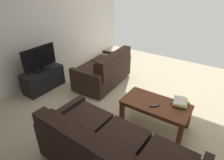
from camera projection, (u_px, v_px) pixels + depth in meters
name	position (u px, v px, depth m)	size (l,w,h in m)	color
ground_plane	(135.00, 109.00, 3.71)	(4.99, 5.94, 0.01)	beige
wall_right	(40.00, 27.00, 4.31)	(0.12, 5.94, 2.53)	white
sofa_main	(112.00, 156.00, 2.32)	(2.04, 0.98, 0.84)	black
loveseat_near	(105.00, 70.00, 4.42)	(0.87, 1.43, 0.81)	black
coffee_table	(156.00, 107.00, 3.16)	(1.09, 0.56, 0.44)	brown
tv_stand	(43.00, 79.00, 4.28)	(0.39, 0.90, 0.47)	black
flat_tv	(39.00, 58.00, 4.03)	(0.20, 0.79, 0.52)	black
book_stack	(180.00, 102.00, 3.09)	(0.27, 0.33, 0.07)	#337F51
tv_remote	(154.00, 106.00, 3.05)	(0.14, 0.15, 0.02)	black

